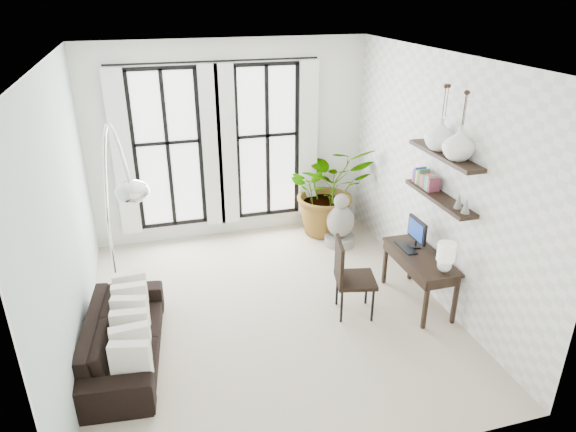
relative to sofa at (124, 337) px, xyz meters
name	(u,v)px	position (x,y,z in m)	size (l,w,h in m)	color
floor	(269,311)	(1.80, 0.44, -0.29)	(5.00, 5.00, 0.00)	#B8A892
ceiling	(265,58)	(1.80, 0.44, 2.91)	(5.00, 5.00, 0.00)	white
wall_left	(64,220)	(-0.45, 0.44, 1.31)	(5.00, 5.00, 0.00)	#AEC2BA
wall_right	(436,180)	(4.05, 0.44, 1.31)	(5.00, 5.00, 0.00)	white
wall_back	(231,142)	(1.80, 2.94, 1.31)	(4.50, 4.50, 0.00)	white
windows	(219,147)	(1.60, 2.87, 1.27)	(3.26, 0.13, 2.65)	white
wall_shelves	(440,179)	(3.91, 0.15, 1.44)	(0.25, 1.30, 0.60)	black
sofa	(124,337)	(0.00, 0.00, 0.00)	(1.98, 0.78, 0.58)	black
throw_pillows	(130,320)	(0.10, 0.00, 0.21)	(0.40, 1.52, 0.40)	silver
plant	(328,189)	(3.34, 2.51, 0.50)	(1.42, 1.23, 1.58)	#2D7228
desk	(423,259)	(3.75, 0.06, 0.39)	(0.51, 1.21, 1.11)	black
desk_chair	(348,273)	(2.76, 0.14, 0.30)	(0.59, 0.59, 1.04)	black
arc_lamp	(114,173)	(0.10, 0.68, 1.71)	(0.77, 1.65, 2.59)	silver
buddha	(340,224)	(3.37, 1.98, 0.09)	(0.50, 0.50, 0.89)	gray
vase_a	(459,143)	(3.91, -0.13, 1.98)	(0.37, 0.37, 0.38)	white
vase_b	(440,134)	(3.91, 0.27, 1.98)	(0.37, 0.37, 0.38)	white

